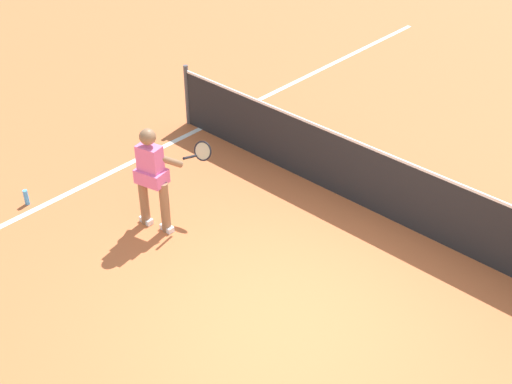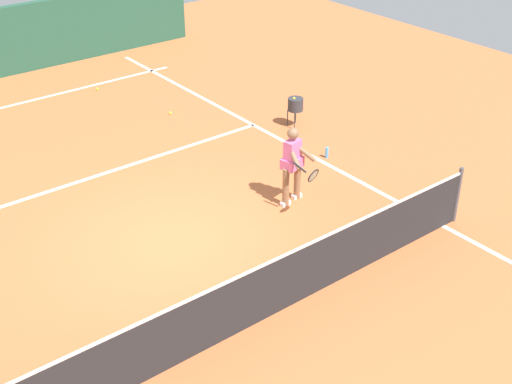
{
  "view_description": "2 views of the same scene",
  "coord_description": "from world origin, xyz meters",
  "px_view_note": "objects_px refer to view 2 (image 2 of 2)",
  "views": [
    {
      "loc": [
        3.72,
        -4.49,
        5.77
      ],
      "look_at": [
        -1.21,
        0.86,
        0.82
      ],
      "focal_mm": 47.81,
      "sensor_mm": 36.0,
      "label": 1
    },
    {
      "loc": [
        5.1,
        8.74,
        6.79
      ],
      "look_at": [
        -1.31,
        0.56,
        0.8
      ],
      "focal_mm": 48.37,
      "sensor_mm": 36.0,
      "label": 2
    }
  ],
  "objects_px": {
    "tennis_ball_far": "(97,89)",
    "tennis_player": "(293,163)",
    "tennis_ball_near": "(170,113)",
    "water_bottle": "(327,153)",
    "ball_hopper": "(295,104)"
  },
  "relations": [
    {
      "from": "tennis_ball_far",
      "to": "tennis_player",
      "type": "bearing_deg",
      "value": 92.14
    },
    {
      "from": "tennis_ball_near",
      "to": "tennis_ball_far",
      "type": "height_order",
      "value": "same"
    },
    {
      "from": "tennis_ball_near",
      "to": "water_bottle",
      "type": "height_order",
      "value": "water_bottle"
    },
    {
      "from": "tennis_player",
      "to": "water_bottle",
      "type": "bearing_deg",
      "value": -152.04
    },
    {
      "from": "tennis_ball_far",
      "to": "water_bottle",
      "type": "bearing_deg",
      "value": 107.51
    },
    {
      "from": "tennis_player",
      "to": "tennis_ball_near",
      "type": "height_order",
      "value": "tennis_player"
    },
    {
      "from": "tennis_player",
      "to": "ball_hopper",
      "type": "relative_size",
      "value": 2.09
    },
    {
      "from": "tennis_ball_near",
      "to": "tennis_player",
      "type": "bearing_deg",
      "value": 85.52
    },
    {
      "from": "tennis_player",
      "to": "tennis_ball_far",
      "type": "bearing_deg",
      "value": -87.86
    },
    {
      "from": "tennis_player",
      "to": "water_bottle",
      "type": "height_order",
      "value": "tennis_player"
    },
    {
      "from": "tennis_ball_near",
      "to": "tennis_ball_far",
      "type": "relative_size",
      "value": 1.0
    },
    {
      "from": "tennis_ball_near",
      "to": "ball_hopper",
      "type": "bearing_deg",
      "value": 129.06
    },
    {
      "from": "tennis_ball_near",
      "to": "ball_hopper",
      "type": "relative_size",
      "value": 0.09
    },
    {
      "from": "tennis_ball_near",
      "to": "water_bottle",
      "type": "xyz_separation_m",
      "value": [
        -1.42,
        4.08,
        0.09
      ]
    },
    {
      "from": "tennis_ball_far",
      "to": "ball_hopper",
      "type": "relative_size",
      "value": 0.09
    }
  ]
}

